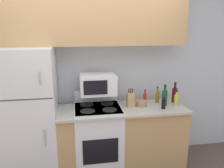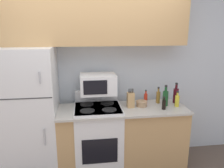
% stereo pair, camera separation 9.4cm
% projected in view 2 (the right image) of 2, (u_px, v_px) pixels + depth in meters
% --- Properties ---
extents(wall_back, '(8.00, 0.05, 2.55)m').
position_uv_depth(wall_back, '(94.00, 77.00, 3.26)').
color(wall_back, silver).
rests_on(wall_back, ground_plane).
extents(lower_cabinets, '(1.77, 0.61, 0.92)m').
position_uv_depth(lower_cabinets, '(122.00, 138.00, 3.13)').
color(lower_cabinets, tan).
rests_on(lower_cabinets, ground_plane).
extents(refrigerator, '(0.72, 0.67, 1.76)m').
position_uv_depth(refrigerator, '(30.00, 114.00, 2.90)').
color(refrigerator, white).
rests_on(refrigerator, ground_plane).
extents(upper_cabinets, '(2.49, 0.35, 0.74)m').
position_uv_depth(upper_cabinets, '(94.00, 17.00, 2.86)').
color(upper_cabinets, tan).
rests_on(upper_cabinets, refrigerator).
extents(stove, '(0.63, 0.59, 1.11)m').
position_uv_depth(stove, '(98.00, 138.00, 3.06)').
color(stove, white).
rests_on(stove, ground_plane).
extents(microwave, '(0.48, 0.36, 0.26)m').
position_uv_depth(microwave, '(98.00, 84.00, 2.97)').
color(microwave, white).
rests_on(microwave, stove).
extents(knife_block, '(0.09, 0.10, 0.27)m').
position_uv_depth(knife_block, '(131.00, 100.00, 3.01)').
color(knife_block, tan).
rests_on(knife_block, lower_cabinets).
extents(bowl, '(0.16, 0.16, 0.08)m').
position_uv_depth(bowl, '(142.00, 103.00, 3.06)').
color(bowl, tan).
rests_on(bowl, lower_cabinets).
extents(bottle_cooking_spray, '(0.06, 0.06, 0.22)m').
position_uv_depth(bottle_cooking_spray, '(177.00, 100.00, 3.04)').
color(bottle_cooking_spray, gold).
rests_on(bottle_cooking_spray, lower_cabinets).
extents(bottle_soy_sauce, '(0.05, 0.05, 0.18)m').
position_uv_depth(bottle_soy_sauce, '(164.00, 104.00, 2.93)').
color(bottle_soy_sauce, black).
rests_on(bottle_soy_sauce, lower_cabinets).
extents(bottle_vinegar, '(0.06, 0.06, 0.24)m').
position_uv_depth(bottle_vinegar, '(158.00, 97.00, 3.19)').
color(bottle_vinegar, olive).
rests_on(bottle_vinegar, lower_cabinets).
extents(bottle_wine_green, '(0.08, 0.08, 0.30)m').
position_uv_depth(bottle_wine_green, '(165.00, 98.00, 3.06)').
color(bottle_wine_green, '#194C23').
rests_on(bottle_wine_green, lower_cabinets).
extents(bottle_wine_red, '(0.08, 0.08, 0.30)m').
position_uv_depth(bottle_wine_red, '(176.00, 95.00, 3.19)').
color(bottle_wine_red, '#470F19').
rests_on(bottle_wine_red, lower_cabinets).
extents(bottle_hot_sauce, '(0.05, 0.05, 0.20)m').
position_uv_depth(bottle_hot_sauce, '(146.00, 98.00, 3.18)').
color(bottle_hot_sauce, red).
rests_on(bottle_hot_sauce, lower_cabinets).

